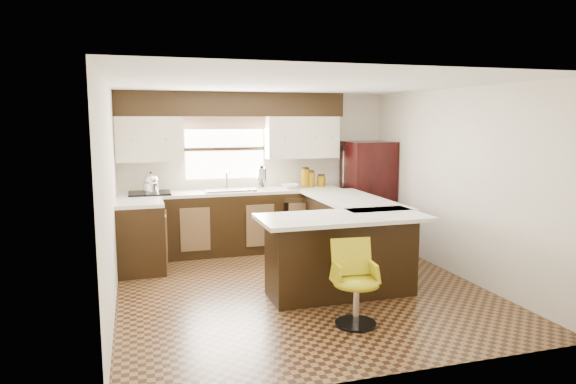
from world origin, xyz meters
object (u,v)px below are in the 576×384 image
object	(u,v)px
peninsula_return	(341,257)
bar_chair	(356,284)
refrigerator	(368,193)
peninsula_long	(349,235)

from	to	relation	value
peninsula_return	bar_chair	xyz separation A→B (m)	(-0.20, -0.86, -0.03)
refrigerator	bar_chair	world-z (taller)	refrigerator
peninsula_long	peninsula_return	xyz separation A→B (m)	(-0.53, -0.97, 0.00)
peninsula_return	bar_chair	distance (m)	0.88
peninsula_return	refrigerator	world-z (taller)	refrigerator
peninsula_long	peninsula_return	size ratio (longest dim) A/B	1.18
bar_chair	peninsula_return	bearing A→B (deg)	82.52
peninsula_long	refrigerator	xyz separation A→B (m)	(0.83, 1.17, 0.37)
refrigerator	peninsula_return	bearing A→B (deg)	-122.22
peninsula_long	bar_chair	xyz separation A→B (m)	(-0.72, -1.83, -0.03)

